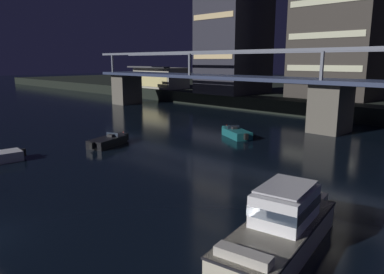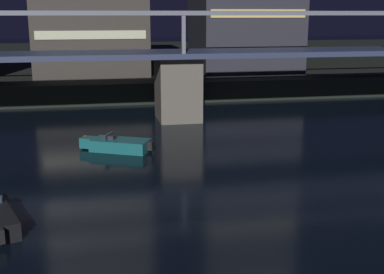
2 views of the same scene
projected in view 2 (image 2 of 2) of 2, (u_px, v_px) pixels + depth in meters
far_riverbank at (133, 60)px, 90.72m from camera, size 240.00×80.00×2.20m
river_bridge at (178, 69)px, 44.17m from camera, size 85.33×6.40×9.38m
speedboat_near_right at (117, 145)px, 34.74m from camera, size 4.95×3.38×1.16m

